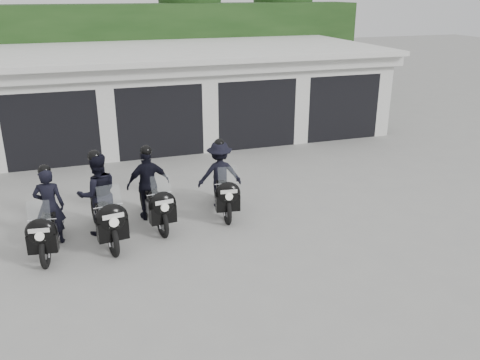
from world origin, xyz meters
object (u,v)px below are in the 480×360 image
object	(u,v)px
police_bike_b	(101,201)
police_bike_c	(151,190)
police_bike_a	(48,217)
police_bike_d	(221,179)

from	to	relation	value
police_bike_b	police_bike_c	bearing A→B (deg)	13.57
police_bike_a	police_bike_b	size ratio (longest dim) A/B	0.91
police_bike_b	police_bike_d	bearing A→B (deg)	3.97
police_bike_b	police_bike_d	size ratio (longest dim) A/B	1.10
police_bike_c	police_bike_a	bearing A→B (deg)	-169.51
police_bike_c	police_bike_d	size ratio (longest dim) A/B	1.03
police_bike_a	police_bike_b	world-z (taller)	police_bike_b
police_bike_b	police_bike_d	xyz separation A→B (m)	(2.74, 0.61, -0.07)
police_bike_d	police_bike_b	bearing A→B (deg)	-160.97
police_bike_b	police_bike_d	distance (m)	2.81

